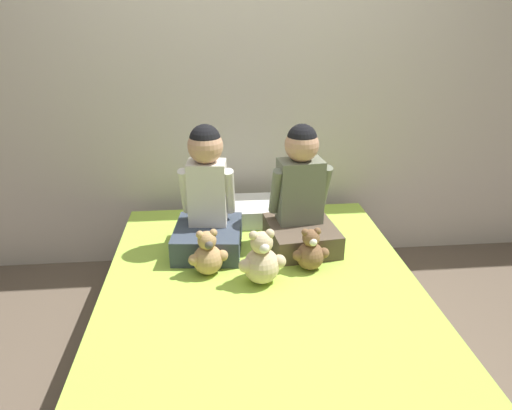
{
  "coord_description": "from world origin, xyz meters",
  "views": [
    {
      "loc": [
        -0.2,
        -1.87,
        1.64
      ],
      "look_at": [
        0.0,
        0.3,
        0.7
      ],
      "focal_mm": 32.0,
      "sensor_mm": 36.0,
      "label": 1
    }
  ],
  "objects_px": {
    "child_on_right": "(301,199)",
    "teddy_bear_held_by_right_child": "(310,252)",
    "teddy_bear_between_children": "(262,261)",
    "pillow_at_headboard": "(250,211)",
    "bed": "(262,319)",
    "teddy_bear_held_by_left_child": "(208,255)",
    "child_on_left": "(207,202)"
  },
  "relations": [
    {
      "from": "child_on_right",
      "to": "teddy_bear_held_by_right_child",
      "type": "relative_size",
      "value": 2.99
    },
    {
      "from": "child_on_right",
      "to": "teddy_bear_between_children",
      "type": "xyz_separation_m",
      "value": [
        -0.25,
        -0.38,
        -0.15
      ]
    },
    {
      "from": "child_on_right",
      "to": "pillow_at_headboard",
      "type": "height_order",
      "value": "child_on_right"
    },
    {
      "from": "bed",
      "to": "teddy_bear_held_by_left_child",
      "type": "bearing_deg",
      "value": 155.79
    },
    {
      "from": "teddy_bear_held_by_right_child",
      "to": "child_on_left",
      "type": "bearing_deg",
      "value": 146.58
    },
    {
      "from": "bed",
      "to": "child_on_left",
      "type": "relative_size",
      "value": 2.71
    },
    {
      "from": "teddy_bear_held_by_right_child",
      "to": "teddy_bear_held_by_left_child",
      "type": "bearing_deg",
      "value": 174.33
    },
    {
      "from": "bed",
      "to": "teddy_bear_between_children",
      "type": "distance_m",
      "value": 0.33
    },
    {
      "from": "bed",
      "to": "teddy_bear_between_children",
      "type": "xyz_separation_m",
      "value": [
        0.0,
        0.01,
        0.33
      ]
    },
    {
      "from": "teddy_bear_held_by_left_child",
      "to": "bed",
      "type": "bearing_deg",
      "value": -36.8
    },
    {
      "from": "teddy_bear_held_by_left_child",
      "to": "pillow_at_headboard",
      "type": "height_order",
      "value": "teddy_bear_held_by_left_child"
    },
    {
      "from": "teddy_bear_between_children",
      "to": "teddy_bear_held_by_left_child",
      "type": "bearing_deg",
      "value": 148.88
    },
    {
      "from": "child_on_left",
      "to": "child_on_right",
      "type": "distance_m",
      "value": 0.51
    },
    {
      "from": "bed",
      "to": "child_on_right",
      "type": "relative_size",
      "value": 2.74
    },
    {
      "from": "child_on_right",
      "to": "teddy_bear_held_by_left_child",
      "type": "xyz_separation_m",
      "value": [
        -0.51,
        -0.27,
        -0.17
      ]
    },
    {
      "from": "pillow_at_headboard",
      "to": "child_on_left",
      "type": "bearing_deg",
      "value": -126.11
    },
    {
      "from": "child_on_left",
      "to": "teddy_bear_between_children",
      "type": "height_order",
      "value": "child_on_left"
    },
    {
      "from": "bed",
      "to": "teddy_bear_held_by_right_child",
      "type": "height_order",
      "value": "teddy_bear_held_by_right_child"
    },
    {
      "from": "teddy_bear_held_by_left_child",
      "to": "teddy_bear_between_children",
      "type": "height_order",
      "value": "teddy_bear_between_children"
    },
    {
      "from": "bed",
      "to": "teddy_bear_held_by_right_child",
      "type": "relative_size",
      "value": 8.21
    },
    {
      "from": "bed",
      "to": "pillow_at_headboard",
      "type": "distance_m",
      "value": 0.78
    },
    {
      "from": "child_on_left",
      "to": "pillow_at_headboard",
      "type": "relative_size",
      "value": 1.25
    },
    {
      "from": "child_on_left",
      "to": "teddy_bear_held_by_right_child",
      "type": "relative_size",
      "value": 3.03
    },
    {
      "from": "teddy_bear_between_children",
      "to": "child_on_left",
      "type": "bearing_deg",
      "value": 115.06
    },
    {
      "from": "child_on_right",
      "to": "teddy_bear_between_children",
      "type": "relative_size",
      "value": 2.44
    },
    {
      "from": "child_on_left",
      "to": "teddy_bear_between_children",
      "type": "relative_size",
      "value": 2.47
    },
    {
      "from": "teddy_bear_held_by_left_child",
      "to": "teddy_bear_between_children",
      "type": "xyz_separation_m",
      "value": [
        0.26,
        -0.1,
        0.02
      ]
    },
    {
      "from": "bed",
      "to": "pillow_at_headboard",
      "type": "bearing_deg",
      "value": 90.0
    },
    {
      "from": "bed",
      "to": "pillow_at_headboard",
      "type": "relative_size",
      "value": 3.37
    },
    {
      "from": "bed",
      "to": "teddy_bear_held_by_left_child",
      "type": "distance_m",
      "value": 0.42
    },
    {
      "from": "teddy_bear_held_by_right_child",
      "to": "pillow_at_headboard",
      "type": "bearing_deg",
      "value": 107.17
    },
    {
      "from": "teddy_bear_held_by_left_child",
      "to": "teddy_bear_between_children",
      "type": "relative_size",
      "value": 0.86
    }
  ]
}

